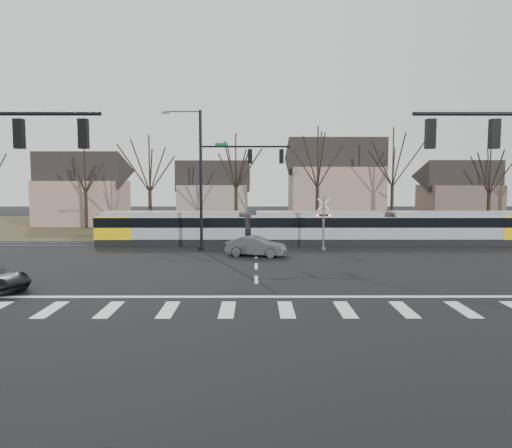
{
  "coord_description": "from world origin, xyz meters",
  "views": [
    {
      "loc": [
        -0.08,
        -23.87,
        5.34
      ],
      "look_at": [
        0.0,
        9.0,
        2.3
      ],
      "focal_mm": 35.0,
      "sensor_mm": 36.0,
      "label": 1
    }
  ],
  "objects": [
    {
      "name": "rail_crossing_signal",
      "position": [
        5.0,
        12.79,
        1.89
      ],
      "size": [
        1.08,
        0.36,
        4.0
      ],
      "color": "#59595B",
      "rests_on": "ground"
    },
    {
      "name": "ground",
      "position": [
        0.0,
        0.0,
        0.0
      ],
      "size": [
        140.0,
        140.0,
        0.0
      ],
      "primitive_type": "plane",
      "color": "black"
    },
    {
      "name": "tree_row",
      "position": [
        2.0,
        26.0,
        5.0
      ],
      "size": [
        59.2,
        7.2,
        10.0
      ],
      "color": "black",
      "rests_on": "ground"
    },
    {
      "name": "house_c",
      "position": [
        9.0,
        33.0,
        5.23
      ],
      "size": [
        10.8,
        8.64,
        10.1
      ],
      "color": "gray",
      "rests_on": "ground"
    },
    {
      "name": "grass_verge",
      "position": [
        0.0,
        32.0,
        0.01
      ],
      "size": [
        140.0,
        28.0,
        0.01
      ],
      "primitive_type": "cube",
      "color": "#38331E",
      "rests_on": "ground"
    },
    {
      "name": "rail_pair",
      "position": [
        0.0,
        15.8,
        0.03
      ],
      "size": [
        90.0,
        1.52,
        0.06
      ],
      "color": "#59595E",
      "rests_on": "ground"
    },
    {
      "name": "sedan",
      "position": [
        0.01,
        9.98,
        0.67
      ],
      "size": [
        3.48,
        4.79,
        1.34
      ],
      "primitive_type": "imported",
      "rotation": [
        0.0,
        0.0,
        1.31
      ],
      "color": "#434449",
      "rests_on": "ground"
    },
    {
      "name": "lane_dashes",
      "position": [
        0.0,
        16.0,
        0.01
      ],
      "size": [
        0.18,
        30.0,
        0.01
      ],
      "color": "silver",
      "rests_on": "ground"
    },
    {
      "name": "stop_line",
      "position": [
        0.0,
        -1.8,
        0.01
      ],
      "size": [
        28.0,
        0.35,
        0.01
      ],
      "primitive_type": "cube",
      "color": "silver",
      "rests_on": "ground"
    },
    {
      "name": "house_b",
      "position": [
        -5.0,
        36.0,
        3.97
      ],
      "size": [
        8.64,
        7.56,
        7.65
      ],
      "color": "gray",
      "rests_on": "ground"
    },
    {
      "name": "signal_pole_far",
      "position": [
        -2.41,
        12.5,
        5.7
      ],
      "size": [
        9.28,
        0.44,
        10.2
      ],
      "color": "black",
      "rests_on": "ground"
    },
    {
      "name": "house_a",
      "position": [
        -20.0,
        34.0,
        4.46
      ],
      "size": [
        9.72,
        8.64,
        8.6
      ],
      "color": "gray",
      "rests_on": "ground"
    },
    {
      "name": "house_d",
      "position": [
        24.0,
        35.0,
        3.97
      ],
      "size": [
        8.64,
        7.56,
        7.65
      ],
      "color": "brown",
      "rests_on": "ground"
    },
    {
      "name": "crosswalk",
      "position": [
        0.0,
        -4.0,
        0.01
      ],
      "size": [
        27.0,
        2.6,
        0.01
      ],
      "color": "silver",
      "rests_on": "ground"
    },
    {
      "name": "tram",
      "position": [
        4.9,
        16.0,
        1.44
      ],
      "size": [
        34.95,
        2.59,
        2.65
      ],
      "color": "gray",
      "rests_on": "ground"
    }
  ]
}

